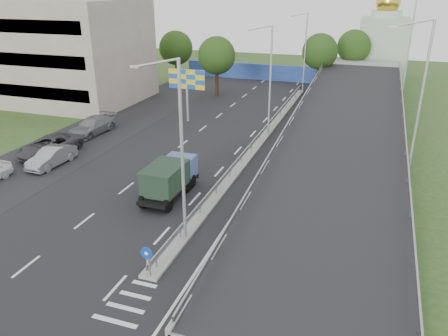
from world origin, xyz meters
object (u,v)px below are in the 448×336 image
at_px(sign_bollard, 148,261).
at_px(dump_truck, 170,177).
at_px(billboard, 187,82).
at_px(parked_car_c, 50,146).
at_px(church, 383,43).
at_px(parked_car_d, 92,126).
at_px(parked_car_b, 52,157).
at_px(lamp_post_near, 178,145).
at_px(lamp_post_mid, 268,75).
at_px(lamp_post_far, 304,48).

bearing_deg(sign_bollard, dump_truck, 108.84).
relative_size(billboard, dump_truck, 0.98).
relative_size(sign_bollard, parked_car_c, 0.29).
relative_size(sign_bollard, billboard, 0.30).
distance_m(church, parked_car_d, 47.16).
bearing_deg(sign_bollard, parked_car_b, 143.33).
bearing_deg(parked_car_b, church, 65.11).
relative_size(sign_bollard, parked_car_d, 0.30).
distance_m(lamp_post_near, parked_car_d, 22.62).
bearing_deg(billboard, lamp_post_mid, -12.38).
xyz_separation_m(lamp_post_near, dump_truck, (-3.12, 5.01, -4.44)).
distance_m(billboard, parked_car_c, 15.36).
height_order(lamp_post_mid, lamp_post_far, same).
relative_size(lamp_post_near, parked_car_d, 1.82).
height_order(lamp_post_far, church, church).
distance_m(parked_car_c, parked_car_d, 6.13).
bearing_deg(church, parked_car_b, -117.39).
bearing_deg(dump_truck, lamp_post_near, -57.91).
xyz_separation_m(parked_car_b, parked_car_c, (-1.76, 1.95, 0.06)).
relative_size(sign_bollard, lamp_post_far, 0.17).
relative_size(lamp_post_mid, church, 0.73).
xyz_separation_m(sign_bollard, billboard, (-9.00, 25.83, 3.15)).
distance_m(lamp_post_mid, lamp_post_far, 20.00).
bearing_deg(parked_car_c, church, 68.75).
xyz_separation_m(dump_truck, parked_car_c, (-13.15, 3.84, -0.56)).
xyz_separation_m(lamp_post_near, lamp_post_far, (0.00, 40.00, 0.00)).
bearing_deg(parked_car_d, lamp_post_mid, 21.30).
bearing_deg(parked_car_c, lamp_post_near, -19.68).
bearing_deg(parked_car_c, sign_bollard, -29.24).
height_order(billboard, parked_car_b, billboard).
xyz_separation_m(lamp_post_mid, parked_car_c, (-16.28, -11.15, -5.00)).
bearing_deg(sign_bollard, lamp_post_near, 88.36).
distance_m(dump_truck, parked_car_d, 16.45).
bearing_deg(parked_car_d, billboard, 48.81).
xyz_separation_m(dump_truck, parked_car_d, (-13.08, 9.97, -0.57)).
xyz_separation_m(lamp_post_far, parked_car_b, (-14.51, -33.10, -5.06)).
bearing_deg(lamp_post_near, parked_car_b, 154.58).
xyz_separation_m(parked_car_c, parked_car_d, (0.08, 6.13, -0.00)).
bearing_deg(billboard, sign_bollard, -70.79).
xyz_separation_m(lamp_post_far, dump_truck, (-3.12, -34.99, -4.44)).
xyz_separation_m(lamp_post_mid, dump_truck, (-3.12, -14.99, -4.44)).
distance_m(sign_bollard, billboard, 27.53).
height_order(sign_bollard, lamp_post_mid, lamp_post_mid).
relative_size(lamp_post_far, dump_truck, 1.79).
relative_size(lamp_post_near, parked_car_b, 2.23).
height_order(lamp_post_near, dump_truck, lamp_post_near).
bearing_deg(lamp_post_mid, sign_bollard, -90.26).
relative_size(lamp_post_mid, lamp_post_far, 1.00).
xyz_separation_m(lamp_post_far, parked_car_d, (-16.20, -25.02, -5.01)).
bearing_deg(parked_car_c, lamp_post_mid, 43.26).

